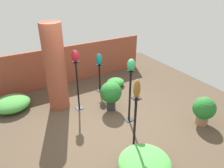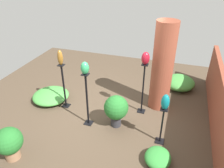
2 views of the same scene
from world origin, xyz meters
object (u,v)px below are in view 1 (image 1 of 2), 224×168
at_px(brick_pillar, 55,68).
at_px(pedestal_jade, 130,99).
at_px(pedestal_bronze, 135,127).
at_px(potted_plant_mid_right, 204,109).
at_px(art_vase_jade, 131,65).
at_px(art_vase_ruby, 75,56).
at_px(art_vase_teal, 99,59).
at_px(pedestal_teal, 100,79).
at_px(pedestal_ruby, 78,88).
at_px(potted_plant_front_left, 111,93).
at_px(art_vase_bronze, 137,89).

xyz_separation_m(brick_pillar, pedestal_jade, (1.34, -1.56, -0.55)).
bearing_deg(pedestal_bronze, potted_plant_mid_right, -4.37).
bearing_deg(art_vase_jade, art_vase_ruby, 127.86).
bearing_deg(art_vase_teal, pedestal_teal, 63.43).
distance_m(pedestal_ruby, art_vase_teal, 1.25).
bearing_deg(pedestal_ruby, art_vase_teal, 32.46).
distance_m(brick_pillar, pedestal_bronze, 2.67).
xyz_separation_m(art_vase_teal, potted_plant_front_left, (-0.23, -1.12, -0.58)).
bearing_deg(potted_plant_front_left, pedestal_ruby, 147.18).
distance_m(art_vase_bronze, potted_plant_mid_right, 2.26).
xyz_separation_m(brick_pillar, art_vase_jade, (1.34, -1.56, 0.35)).
relative_size(pedestal_ruby, potted_plant_mid_right, 1.88).
xyz_separation_m(brick_pillar, pedestal_ruby, (0.44, -0.39, -0.54)).
relative_size(art_vase_ruby, potted_plant_mid_right, 0.42).
bearing_deg(pedestal_teal, pedestal_ruby, -147.54).
xyz_separation_m(pedestal_jade, pedestal_bronze, (-0.49, -0.90, -0.06)).
distance_m(art_vase_teal, potted_plant_mid_right, 3.26).
height_order(pedestal_ruby, potted_plant_mid_right, pedestal_ruby).
bearing_deg(art_vase_teal, brick_pillar, -170.44).
distance_m(pedestal_ruby, potted_plant_mid_right, 3.29).
bearing_deg(pedestal_teal, art_vase_bronze, -102.03).
distance_m(pedestal_bronze, art_vase_teal, 2.81).
relative_size(pedestal_ruby, art_vase_teal, 3.99).
distance_m(brick_pillar, art_vase_bronze, 2.62).
relative_size(pedestal_bronze, potted_plant_front_left, 1.53).
relative_size(pedestal_teal, pedestal_bronze, 0.71).
distance_m(pedestal_ruby, pedestal_bronze, 2.11).
xyz_separation_m(pedestal_ruby, art_vase_jade, (0.91, -1.17, 0.90)).
xyz_separation_m(pedestal_jade, potted_plant_mid_right, (1.51, -1.06, -0.22)).
distance_m(art_vase_jade, art_vase_bronze, 1.03).
bearing_deg(brick_pillar, art_vase_jade, -49.22).
distance_m(pedestal_teal, pedestal_bronze, 2.77).
distance_m(pedestal_teal, potted_plant_mid_right, 3.19).
height_order(art_vase_jade, art_vase_teal, art_vase_jade).
bearing_deg(brick_pillar, pedestal_teal, 9.56).
relative_size(pedestal_ruby, pedestal_teal, 1.54).
xyz_separation_m(art_vase_ruby, potted_plant_mid_right, (2.41, -2.23, -1.14)).
xyz_separation_m(pedestal_bronze, art_vase_jade, (0.49, 0.90, 0.96)).
bearing_deg(pedestal_ruby, potted_plant_mid_right, -42.68).
bearing_deg(pedestal_bronze, potted_plant_front_left, 77.76).
bearing_deg(art_vase_ruby, pedestal_jade, -52.14).
bearing_deg(art_vase_jade, pedestal_jade, 90.00).
distance_m(art_vase_teal, art_vase_bronze, 2.79).
relative_size(pedestal_bronze, art_vase_teal, 3.61).
distance_m(pedestal_jade, pedestal_bronze, 1.03).
bearing_deg(art_vase_bronze, potted_plant_mid_right, -4.37).
relative_size(pedestal_jade, pedestal_teal, 1.54).
relative_size(pedestal_teal, potted_plant_mid_right, 1.22).
xyz_separation_m(pedestal_teal, art_vase_jade, (-0.08, -1.80, 1.14)).
height_order(pedestal_teal, potted_plant_front_left, pedestal_teal).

